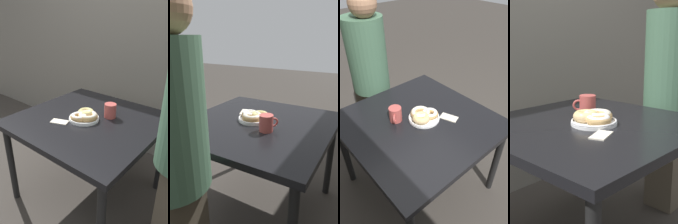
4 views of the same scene
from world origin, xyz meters
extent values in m
plane|color=#38332D|center=(0.00, 0.00, 0.00)|extent=(14.00, 14.00, 0.00)
cube|color=slate|center=(0.00, 1.12, 1.30)|extent=(8.00, 0.05, 2.60)
cube|color=black|center=(0.00, 0.24, 0.68)|extent=(0.97, 0.96, 0.04)
cylinder|color=black|center=(-0.43, -0.18, 0.33)|extent=(0.05, 0.05, 0.66)
cylinder|color=black|center=(-0.43, 0.66, 0.33)|extent=(0.05, 0.05, 0.66)
cylinder|color=black|center=(0.43, 0.66, 0.33)|extent=(0.05, 0.05, 0.66)
cylinder|color=white|center=(-0.01, 0.20, 0.71)|extent=(0.22, 0.22, 0.01)
torus|color=white|center=(-0.01, 0.20, 0.72)|extent=(0.21, 0.21, 0.01)
torus|color=tan|center=(0.02, 0.20, 0.74)|extent=(0.19, 0.19, 0.04)
torus|color=silver|center=(0.02, 0.20, 0.75)|extent=(0.18, 0.18, 0.03)
torus|color=#D6B27A|center=(-0.03, 0.23, 0.74)|extent=(0.17, 0.17, 0.04)
torus|color=#E0D17F|center=(-0.03, 0.23, 0.75)|extent=(0.16, 0.16, 0.03)
torus|color=tan|center=(-0.03, 0.16, 0.74)|extent=(0.17, 0.17, 0.04)
torus|color=white|center=(-0.03, 0.16, 0.74)|extent=(0.15, 0.15, 0.03)
cylinder|color=#B74C47|center=(0.11, 0.35, 0.76)|extent=(0.09, 0.09, 0.10)
cylinder|color=#382114|center=(0.11, 0.35, 0.80)|extent=(0.07, 0.07, 0.00)
torus|color=#B74C47|center=(0.07, 0.38, 0.76)|extent=(0.05, 0.05, 0.06)
cube|color=beige|center=(-0.12, 0.06, 0.71)|extent=(0.14, 0.10, 0.01)
camera|label=1|loc=(0.88, -0.87, 1.40)|focal=35.00mm
camera|label=2|loc=(1.20, 0.90, 1.25)|focal=35.00mm
camera|label=3|loc=(-0.90, 0.98, 1.66)|focal=35.00mm
camera|label=4|loc=(-1.04, -0.75, 1.10)|focal=50.00mm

